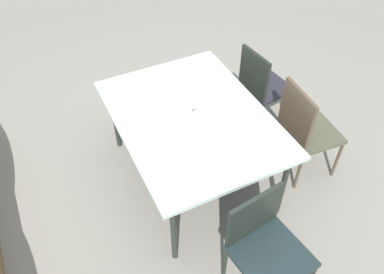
{
  "coord_description": "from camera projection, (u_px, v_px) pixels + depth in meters",
  "views": [
    {
      "loc": [
        -2.08,
        1.04,
        2.89
      ],
      "look_at": [
        0.06,
        -0.0,
        0.52
      ],
      "focal_mm": 36.47,
      "sensor_mm": 36.0,
      "label": 1
    }
  ],
  "objects": [
    {
      "name": "ground_plane",
      "position": [
        194.0,
        180.0,
        3.69
      ],
      "size": [
        12.0,
        12.0,
        0.0
      ],
      "primitive_type": "plane",
      "color": "gray"
    },
    {
      "name": "dining_table",
      "position": [
        192.0,
        120.0,
        3.22
      ],
      "size": [
        1.59,
        1.19,
        0.76
      ],
      "color": "#B2C6C1",
      "rests_on": "ground"
    },
    {
      "name": "chair_end_left",
      "position": [
        265.0,
        244.0,
        2.63
      ],
      "size": [
        0.52,
        0.52,
        0.89
      ],
      "rotation": [
        0.0,
        0.0,
        1.7
      ],
      "color": "#1B282A",
      "rests_on": "ground"
    },
    {
      "name": "chair_near_right",
      "position": [
        261.0,
        84.0,
        3.86
      ],
      "size": [
        0.46,
        0.46,
        0.92
      ],
      "rotation": [
        0.0,
        0.0,
        3.24
      ],
      "color": "#26242C",
      "rests_on": "ground"
    },
    {
      "name": "chair_near_left",
      "position": [
        305.0,
        128.0,
        3.41
      ],
      "size": [
        0.49,
        0.49,
        0.97
      ],
      "rotation": [
        0.0,
        0.0,
        3.06
      ],
      "color": "#494938",
      "rests_on": "ground"
    },
    {
      "name": "flower_vase",
      "position": [
        193.0,
        117.0,
        3.01
      ],
      "size": [
        0.07,
        0.07,
        0.26
      ],
      "color": "silver",
      "rests_on": "dining_table"
    }
  ]
}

